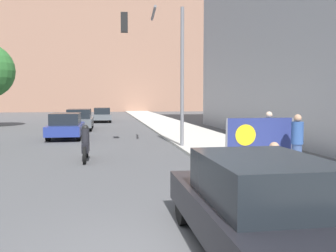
% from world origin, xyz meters
% --- Properties ---
extents(sidewalk_curb, '(3.81, 90.00, 0.12)m').
position_xyz_m(sidewalk_curb, '(4.24, 15.00, 0.06)').
color(sidewalk_curb, beige).
rests_on(sidewalk_curb, ground_plane).
extents(building_backdrop_far, '(52.00, 12.00, 38.46)m').
position_xyz_m(building_backdrop_far, '(-2.00, 64.78, 19.23)').
color(building_backdrop_far, '#936B56').
rests_on(building_backdrop_far, ground_plane).
extents(seated_protester, '(0.91, 0.77, 1.16)m').
position_xyz_m(seated_protester, '(2.79, 2.70, 0.73)').
color(seated_protester, '#474C56').
rests_on(seated_protester, sidewalk_curb).
extents(jogger_on_sidewalk, '(0.34, 0.34, 1.67)m').
position_xyz_m(jogger_on_sidewalk, '(4.57, 5.02, 0.97)').
color(jogger_on_sidewalk, '#334775').
rests_on(jogger_on_sidewalk, sidewalk_curb).
extents(pedestrian_behind, '(0.34, 0.34, 1.68)m').
position_xyz_m(pedestrian_behind, '(4.57, 6.94, 0.98)').
color(pedestrian_behind, black).
rests_on(pedestrian_behind, sidewalk_curb).
extents(protest_banner, '(2.14, 0.06, 1.54)m').
position_xyz_m(protest_banner, '(3.69, 5.65, 0.94)').
color(protest_banner, slate).
rests_on(protest_banner, sidewalk_curb).
extents(traffic_light_pole, '(2.78, 2.54, 6.13)m').
position_xyz_m(traffic_light_pole, '(1.61, 11.58, 4.22)').
color(traffic_light_pole, slate).
rests_on(traffic_light_pole, sidewalk_curb).
extents(parked_car_curbside, '(1.81, 4.38, 1.43)m').
position_xyz_m(parked_car_curbside, '(1.32, 0.10, 0.71)').
color(parked_car_curbside, black).
rests_on(parked_car_curbside, ground_plane).
extents(car_on_road_nearest, '(1.79, 4.47, 1.43)m').
position_xyz_m(car_on_road_nearest, '(-3.08, 16.72, 0.71)').
color(car_on_road_nearest, navy).
rests_on(car_on_road_nearest, ground_plane).
extents(car_on_road_midblock, '(1.83, 4.73, 1.49)m').
position_xyz_m(car_on_road_midblock, '(-2.74, 22.59, 0.74)').
color(car_on_road_midblock, '#565B60').
rests_on(car_on_road_midblock, ground_plane).
extents(car_on_road_distant, '(1.71, 4.61, 1.36)m').
position_xyz_m(car_on_road_distant, '(-1.23, 31.50, 0.69)').
color(car_on_road_distant, '#565B60').
rests_on(car_on_road_distant, ground_plane).
extents(motorcycle_on_road, '(0.28, 2.10, 1.31)m').
position_xyz_m(motorcycle_on_road, '(-1.58, 8.77, 0.56)').
color(motorcycle_on_road, black).
rests_on(motorcycle_on_road, ground_plane).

